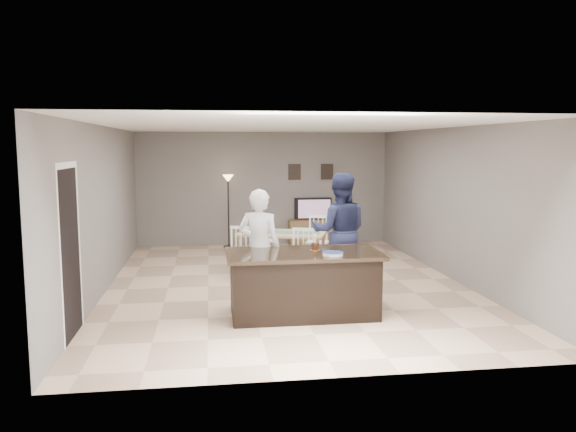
{
  "coord_description": "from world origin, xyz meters",
  "views": [
    {
      "loc": [
        -1.27,
        -9.4,
        2.37
      ],
      "look_at": [
        -0.01,
        -0.3,
        1.22
      ],
      "focal_mm": 35.0,
      "sensor_mm": 36.0,
      "label": 1
    }
  ],
  "objects": [
    {
      "name": "woman",
      "position": [
        -0.57,
        -1.25,
        0.87
      ],
      "size": [
        0.75,
        0.62,
        1.75
      ],
      "primitive_type": "imported",
      "rotation": [
        0.0,
        0.0,
        2.77
      ],
      "color": "silver",
      "rests_on": "floor"
    },
    {
      "name": "birthday_cake",
      "position": [
        0.19,
        -1.67,
        0.95
      ],
      "size": [
        0.15,
        0.15,
        0.23
      ],
      "color": "yellow",
      "rests_on": "kitchen_island"
    },
    {
      "name": "kitchen_island",
      "position": [
        0.0,
        -1.8,
        0.45
      ],
      "size": [
        2.15,
        1.1,
        0.9
      ],
      "color": "black",
      "rests_on": "floor"
    },
    {
      "name": "television",
      "position": [
        1.2,
        3.84,
        0.86
      ],
      "size": [
        0.91,
        0.12,
        0.53
      ],
      "primitive_type": "imported",
      "rotation": [
        0.0,
        0.0,
        3.14
      ],
      "color": "black",
      "rests_on": "tv_console"
    },
    {
      "name": "plate_stack",
      "position": [
        0.36,
        -2.09,
        0.92
      ],
      "size": [
        0.28,
        0.28,
        0.04
      ],
      "color": "white",
      "rests_on": "kitchen_island"
    },
    {
      "name": "floor",
      "position": [
        0.0,
        0.0,
        0.0
      ],
      "size": [
        8.0,
        8.0,
        0.0
      ],
      "primitive_type": "plane",
      "color": "#D7AD8A",
      "rests_on": "ground"
    },
    {
      "name": "floor_lamp",
      "position": [
        -0.85,
        3.7,
        1.32
      ],
      "size": [
        0.26,
        0.26,
        1.71
      ],
      "color": "black",
      "rests_on": "floor"
    },
    {
      "name": "tv_console",
      "position": [
        1.2,
        3.77,
        0.3
      ],
      "size": [
        1.2,
        0.4,
        0.6
      ],
      "primitive_type": "cube",
      "color": "brown",
      "rests_on": "floor"
    },
    {
      "name": "picture_frames",
      "position": [
        1.15,
        3.98,
        1.75
      ],
      "size": [
        1.1,
        0.02,
        0.38
      ],
      "color": "black",
      "rests_on": "room_shell"
    },
    {
      "name": "tv_screen_glow",
      "position": [
        1.2,
        3.76,
        0.87
      ],
      "size": [
        0.78,
        0.0,
        0.78
      ],
      "primitive_type": "plane",
      "rotation": [
        1.57,
        0.0,
        3.14
      ],
      "color": "#D65317",
      "rests_on": "tv_console"
    },
    {
      "name": "room_shell",
      "position": [
        0.0,
        0.0,
        1.68
      ],
      "size": [
        8.0,
        8.0,
        8.0
      ],
      "color": "slate",
      "rests_on": "floor"
    },
    {
      "name": "man",
      "position": [
        0.84,
        -0.45,
        0.97
      ],
      "size": [
        1.07,
        0.91,
        1.94
      ],
      "primitive_type": "imported",
      "rotation": [
        0.0,
        0.0,
        2.94
      ],
      "color": "#1B1F3B",
      "rests_on": "floor"
    },
    {
      "name": "dining_table",
      "position": [
        0.06,
        0.95,
        0.63
      ],
      "size": [
        2.04,
        2.22,
        0.98
      ],
      "rotation": [
        0.0,
        0.0,
        -0.34
      ],
      "color": "tan",
      "rests_on": "floor"
    },
    {
      "name": "doorway",
      "position": [
        -2.99,
        -2.3,
        1.26
      ],
      "size": [
        0.0,
        2.1,
        2.65
      ],
      "color": "black",
      "rests_on": "floor"
    }
  ]
}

